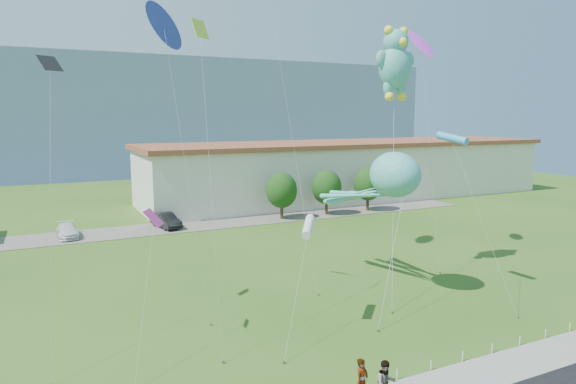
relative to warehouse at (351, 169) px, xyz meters
The scene contains 21 objects.
ground 51.27m from the warehouse, 120.58° to the right, with size 160.00×160.00×0.00m, color #305116.
parking_strip 27.82m from the warehouse, 160.91° to the right, with size 70.00×6.00×0.06m, color #59544C.
hill_ridge 80.76m from the warehouse, 108.89° to the left, with size 160.00×50.00×25.00m, color gray.
warehouse is the anchor object (origin of this frame).
rope_fence 52.37m from the warehouse, 119.85° to the right, with size 26.05×0.05×0.50m.
tree_near 18.88m from the warehouse, 147.99° to the right, with size 3.60×3.60×5.47m.
tree_mid 14.16m from the warehouse, 135.00° to the right, with size 3.60×3.60×5.47m.
tree_far 10.80m from the warehouse, 111.80° to the right, with size 3.60×3.60×5.47m.
pedestrian_left 55.07m from the warehouse, 122.61° to the right, with size 0.70×0.46×1.92m, color gray.
pedestrian_right 55.16m from the warehouse, 121.60° to the right, with size 0.94×0.73×1.94m, color gray.
parked_car_white 40.04m from the warehouse, 167.00° to the right, with size 1.84×4.53×1.32m, color silver.
parked_car_black 30.62m from the warehouse, 163.18° to the right, with size 1.66×4.77×1.57m, color black.
octopus_kite 40.89m from the warehouse, 120.07° to the right, with size 5.77×10.52×9.62m.
teddy_bear_kite 38.57m from the warehouse, 118.56° to the right, with size 6.39×7.60×18.19m.
small_kite_black 52.59m from the warehouse, 140.93° to the right, with size 1.75×7.98×15.14m.
small_kite_yellow 49.25m from the warehouse, 132.82° to the right, with size 1.70×6.51×17.06m.
small_kite_blue 47.68m from the warehouse, 137.25° to the right, with size 1.96×5.33×17.89m.
small_kite_purple 33.99m from the warehouse, 113.05° to the right, with size 2.85×6.07×18.43m.
small_kite_cyan 41.44m from the warehouse, 114.05° to the right, with size 0.96×6.56×10.89m.
small_kite_white 47.25m from the warehouse, 126.05° to the right, with size 3.52×4.71×6.24m.
small_kite_pink 51.68m from the warehouse, 134.34° to the right, with size 2.72×5.22×7.16m.
Camera 1 is at (-15.10, -18.73, 11.93)m, focal length 32.00 mm.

